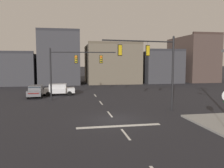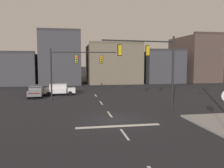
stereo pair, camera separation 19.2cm
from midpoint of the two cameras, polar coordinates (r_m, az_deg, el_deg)
The scene contains 8 objects.
ground_plane at distance 19.60m, azimuth 0.68°, elevation -8.71°, with size 400.00×400.00×0.00m, color #232328.
stop_bar_paint at distance 17.71m, azimuth 1.90°, elevation -10.26°, with size 6.40×0.50×0.01m, color silver.
lane_centreline at distance 21.52m, azimuth -0.32°, elevation -7.41°, with size 0.16×26.40×0.01m.
signal_mast_near_side at distance 22.46m, azimuth 10.57°, elevation 5.68°, with size 7.20×1.05×7.29m.
signal_mast_far_side at distance 29.29m, azimuth -9.79°, elevation 4.72°, with size 8.16×0.67×6.49m.
car_lot_nearside at distance 33.21m, azimuth -17.78°, elevation -1.59°, with size 2.00×4.49×1.61m.
car_lot_middle at distance 34.28m, azimuth -12.62°, elevation -1.24°, with size 4.49×2.00×1.61m.
building_row at distance 54.10m, azimuth 2.79°, elevation 5.18°, with size 50.19×13.94×11.28m.
Camera 2 is at (-3.45, -18.68, 4.82)m, focal length 37.33 mm.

